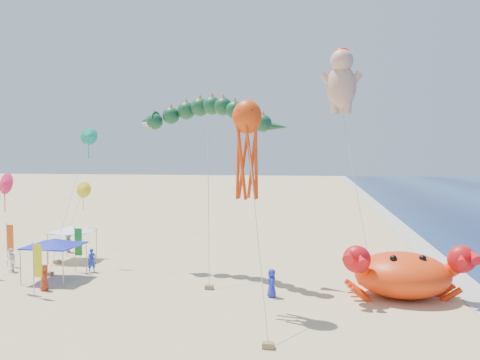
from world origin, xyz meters
name	(u,v)px	position (x,y,z in m)	size (l,w,h in m)	color
ground	(267,290)	(0.00, 0.00, 0.00)	(320.00, 320.00, 0.00)	#D1B784
foam_strip	(480,300)	(12.00, 0.00, 0.01)	(320.00, 320.00, 0.00)	silver
crab_inflatable	(402,273)	(7.75, -0.25, 1.40)	(7.25, 5.24, 3.18)	#F2390C
dragon_kite	(205,119)	(-4.57, 3.16, 10.52)	(10.92, 6.39, 11.72)	#113F23
cherub_kite	(342,79)	(4.66, 9.45, 13.96)	(3.26, 6.48, 16.34)	#DBA285
octopus_kite	(247,142)	(-0.64, -3.73, 8.75)	(2.68, 5.72, 10.96)	#E5410C
canopy_blue	(54,242)	(-13.87, -0.08, 2.44)	(3.46, 3.46, 2.71)	gray
canopy_white	(73,229)	(-15.61, 5.27, 2.44)	(3.10, 3.10, 2.71)	gray
feather_flags	(29,247)	(-15.88, 0.18, 2.01)	(6.99, 6.54, 3.20)	gray
beachgoers	(86,260)	(-12.99, 2.30, 0.81)	(19.26, 11.48, 1.66)	blue
small_kites	(61,179)	(-14.99, 2.79, 6.38)	(3.13, 12.87, 10.20)	#E9194E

